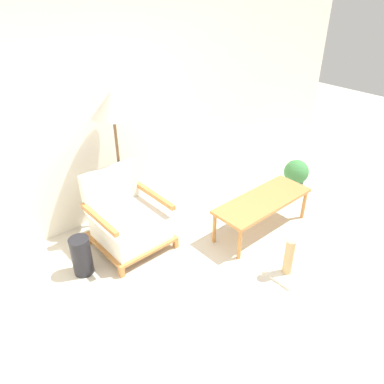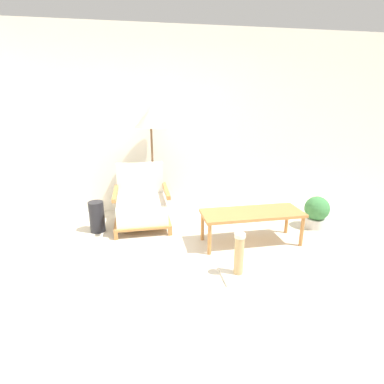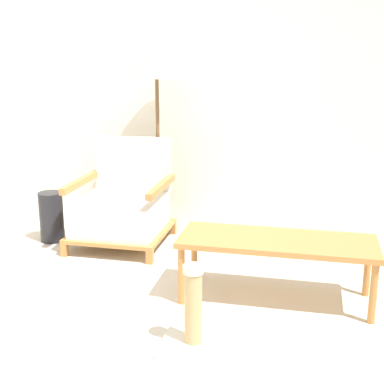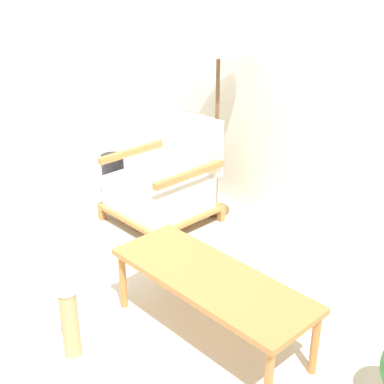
% 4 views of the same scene
% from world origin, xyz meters
% --- Properties ---
extents(ground_plane, '(14.00, 14.00, 0.00)m').
position_xyz_m(ground_plane, '(0.00, 0.00, 0.00)').
color(ground_plane, beige).
extents(wall_back, '(8.00, 0.06, 2.70)m').
position_xyz_m(wall_back, '(0.00, 2.38, 1.35)').
color(wall_back, silver).
rests_on(wall_back, ground_plane).
extents(armchair, '(0.74, 0.74, 0.83)m').
position_xyz_m(armchair, '(-0.51, 1.67, 0.30)').
color(armchair, '#B2753D').
rests_on(armchair, ground_plane).
extents(floor_lamp, '(0.45, 0.45, 1.58)m').
position_xyz_m(floor_lamp, '(-0.32, 2.07, 1.40)').
color(floor_lamp, brown).
rests_on(floor_lamp, ground_plane).
extents(coffee_table, '(1.22, 0.45, 0.41)m').
position_xyz_m(coffee_table, '(0.78, 0.90, 0.36)').
color(coffee_table, '#B2753D').
rests_on(coffee_table, ground_plane).
extents(vase, '(0.20, 0.20, 0.41)m').
position_xyz_m(vase, '(-1.11, 1.60, 0.21)').
color(vase, black).
rests_on(vase, ground_plane).
extents(potted_plant, '(0.33, 0.33, 0.44)m').
position_xyz_m(potted_plant, '(1.83, 1.18, 0.23)').
color(potted_plant, beige).
rests_on(potted_plant, ground_plane).
extents(scratching_post, '(0.33, 0.33, 0.47)m').
position_xyz_m(scratching_post, '(0.40, 0.24, 0.14)').
color(scratching_post, beige).
rests_on(scratching_post, ground_plane).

